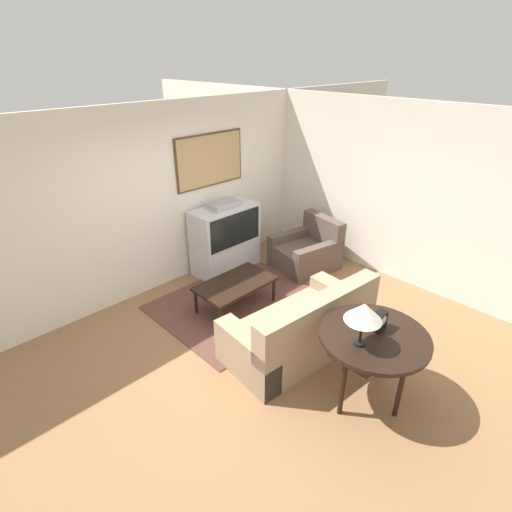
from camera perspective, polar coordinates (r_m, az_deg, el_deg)
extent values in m
plane|color=#8E6642|center=(5.19, 1.58, -11.82)|extent=(12.00, 12.00, 0.00)
cube|color=silver|center=(6.03, -13.06, 7.94)|extent=(12.00, 0.06, 2.70)
cube|color=#4C381E|center=(6.34, -6.61, 13.47)|extent=(1.25, 0.03, 0.80)
cube|color=tan|center=(6.32, -6.50, 13.45)|extent=(1.20, 0.01, 0.75)
cube|color=silver|center=(6.50, 18.31, 8.65)|extent=(0.06, 12.00, 2.70)
cube|color=brown|center=(5.87, -2.46, -6.60)|extent=(2.24, 1.82, 0.01)
cube|color=silver|center=(6.66, -4.33, 0.10)|extent=(1.10, 0.52, 0.49)
cube|color=silver|center=(6.43, -4.50, 4.44)|extent=(1.10, 0.52, 0.60)
cube|color=black|center=(6.24, -2.92, 3.77)|extent=(0.99, 0.01, 0.53)
cube|color=#9E9EA3|center=(6.30, -4.62, 7.33)|extent=(0.50, 0.29, 0.09)
cube|color=#9E8466|center=(4.98, 5.91, -10.98)|extent=(1.88, 1.06, 0.40)
cube|color=#9E8466|center=(4.53, 9.22, -8.51)|extent=(1.82, 0.38, 0.49)
cube|color=#9E8466|center=(5.42, 11.90, -6.90)|extent=(0.32, 0.92, 0.56)
cube|color=#9E8466|center=(4.52, -1.36, -14.11)|extent=(0.32, 0.92, 0.56)
cube|color=#715F49|center=(4.91, 11.24, -6.72)|extent=(0.37, 0.15, 0.34)
cube|color=#715F49|center=(4.41, 4.23, -10.57)|extent=(0.37, 0.15, 0.34)
cube|color=brown|center=(6.77, 6.91, -0.02)|extent=(1.10, 1.03, 0.39)
cube|color=brown|center=(6.83, 9.61, 3.87)|extent=(0.34, 0.88, 0.44)
cube|color=brown|center=(6.98, 5.13, 1.59)|extent=(0.97, 0.34, 0.53)
cube|color=brown|center=(6.51, 8.89, -0.65)|extent=(0.97, 0.34, 0.53)
cube|color=black|center=(5.57, -2.96, -3.96)|extent=(1.09, 0.64, 0.04)
cylinder|color=black|center=(5.24, -5.01, -8.93)|extent=(0.04, 0.04, 0.37)
cylinder|color=black|center=(5.81, 2.55, -4.91)|extent=(0.04, 0.04, 0.37)
cylinder|color=black|center=(5.60, -8.59, -6.53)|extent=(0.04, 0.04, 0.37)
cylinder|color=black|center=(6.13, -1.14, -2.99)|extent=(0.04, 0.04, 0.37)
cylinder|color=black|center=(4.13, 16.53, -10.95)|extent=(1.08, 1.08, 0.04)
cube|color=black|center=(4.17, 16.42, -11.62)|extent=(0.92, 0.43, 0.08)
cylinder|color=black|center=(4.16, 12.33, -17.50)|extent=(0.05, 0.05, 0.77)
cylinder|color=black|center=(4.67, 17.70, -12.48)|extent=(0.05, 0.05, 0.77)
cylinder|color=black|center=(4.29, 19.97, -17.11)|extent=(0.05, 0.05, 0.77)
cylinder|color=black|center=(3.96, 14.54, -11.92)|extent=(0.11, 0.11, 0.02)
cylinder|color=black|center=(3.83, 14.90, -9.49)|extent=(0.02, 0.02, 0.39)
cone|color=white|center=(3.75, 15.16, -7.73)|extent=(0.35, 0.35, 0.18)
cube|color=black|center=(4.15, 17.15, -8.88)|extent=(0.18, 0.09, 0.18)
cylinder|color=white|center=(4.12, 17.79, -8.77)|extent=(0.09, 0.01, 0.09)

